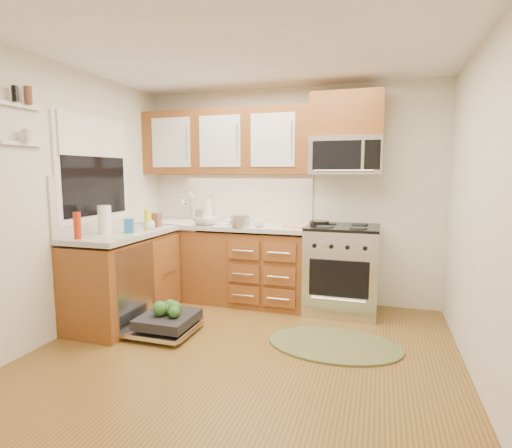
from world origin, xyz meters
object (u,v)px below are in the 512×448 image
(rug, at_px, (334,345))
(stock_pot, at_px, (240,221))
(paper_towel_roll, at_px, (105,220))
(bowl_a, at_px, (238,222))
(skillet, at_px, (319,223))
(cutting_board, at_px, (296,226))
(bowl_b, at_px, (205,221))
(upper_cabinets, at_px, (225,143))
(cup, at_px, (259,223))
(range, at_px, (342,269))
(sink, at_px, (182,232))
(dishwasher, at_px, (164,323))
(microwave, at_px, (346,156))

(rug, distance_m, stock_pot, 1.66)
(paper_towel_roll, relative_size, bowl_a, 1.10)
(paper_towel_roll, bearing_deg, skillet, 30.67)
(cutting_board, bearing_deg, bowl_b, -174.09)
(upper_cabinets, relative_size, cup, 17.01)
(rug, relative_size, paper_towel_roll, 4.20)
(range, xyz_separation_m, skillet, (-0.26, 0.05, 0.50))
(upper_cabinets, height_order, paper_towel_roll, upper_cabinets)
(sink, relative_size, cup, 5.14)
(paper_towel_roll, bearing_deg, rug, 4.26)
(skillet, distance_m, cup, 0.67)
(sink, xyz_separation_m, dishwasher, (0.39, -1.12, -0.70))
(bowl_a, xyz_separation_m, bowl_b, (-0.37, -0.10, 0.01))
(range, relative_size, skillet, 4.43)
(sink, distance_m, rug, 2.31)
(bowl_b, bearing_deg, bowl_a, 15.29)
(bowl_a, bearing_deg, cutting_board, 0.55)
(rug, xyz_separation_m, bowl_b, (-1.57, 0.75, 0.96))
(dishwasher, distance_m, cup, 1.45)
(upper_cabinets, distance_m, cutting_board, 1.32)
(upper_cabinets, xyz_separation_m, cup, (0.52, -0.32, -0.90))
(microwave, distance_m, bowl_b, 1.73)
(skillet, xyz_separation_m, cutting_board, (-0.24, -0.12, -0.04))
(skillet, xyz_separation_m, bowl_b, (-1.27, -0.23, -0.00))
(dishwasher, xyz_separation_m, stock_pot, (0.44, 0.92, 0.89))
(dishwasher, bearing_deg, stock_pot, 64.41)
(stock_pot, height_order, bowl_b, stock_pot)
(range, xyz_separation_m, paper_towel_roll, (-2.19, -1.10, 0.59))
(range, distance_m, bowl_b, 1.62)
(range, bearing_deg, microwave, 90.00)
(upper_cabinets, distance_m, stock_pot, 1.00)
(dishwasher, distance_m, cutting_board, 1.70)
(stock_pot, bearing_deg, microwave, 16.71)
(sink, distance_m, cup, 1.07)
(microwave, distance_m, bowl_a, 1.40)
(bowl_a, bearing_deg, bowl_b, -164.71)
(microwave, distance_m, skillet, 0.78)
(sink, relative_size, bowl_a, 2.44)
(range, bearing_deg, bowl_b, -173.31)
(cutting_board, bearing_deg, stock_pot, -167.12)
(rug, bearing_deg, upper_cabinets, 143.19)
(skillet, distance_m, bowl_b, 1.29)
(dishwasher, height_order, bowl_a, bowl_a)
(upper_cabinets, xyz_separation_m, paper_towel_roll, (-0.78, -1.24, -0.81))
(upper_cabinets, xyz_separation_m, range, (1.41, -0.15, -1.40))
(bowl_a, bearing_deg, microwave, 9.69)
(range, bearing_deg, skillet, 169.83)
(skillet, bearing_deg, stock_pot, -162.97)
(stock_pot, relative_size, paper_towel_roll, 0.80)
(rug, distance_m, bowl_a, 1.75)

